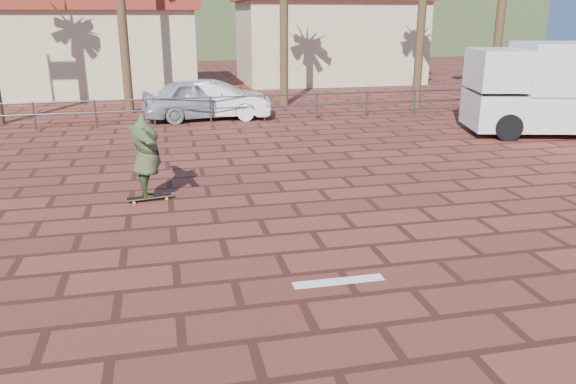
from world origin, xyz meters
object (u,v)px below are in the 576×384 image
(campervan, at_px, (561,87))
(car_white, at_px, (214,100))
(skateboarder, at_px, (146,157))
(longboard, at_px, (150,197))
(car_silver, at_px, (203,99))

(campervan, height_order, car_white, campervan)
(skateboarder, xyz_separation_m, car_white, (2.35, 9.67, -0.27))
(longboard, bearing_deg, car_white, 65.78)
(skateboarder, xyz_separation_m, campervan, (13.15, 4.28, 0.58))
(longboard, relative_size, car_white, 0.24)
(campervan, bearing_deg, longboard, -147.67)
(campervan, bearing_deg, car_silver, 168.69)
(skateboarder, relative_size, car_silver, 0.48)
(longboard, distance_m, skateboarder, 0.90)
(skateboarder, distance_m, car_white, 9.96)
(campervan, relative_size, car_silver, 1.36)
(campervan, bearing_deg, skateboarder, -147.67)
(car_white, bearing_deg, longboard, 178.47)
(campervan, xyz_separation_m, car_silver, (-11.24, 5.39, -0.79))
(skateboarder, distance_m, campervan, 13.84)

